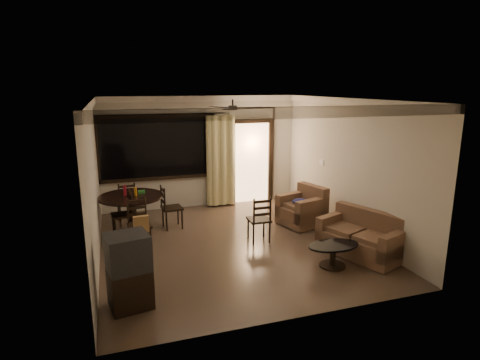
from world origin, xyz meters
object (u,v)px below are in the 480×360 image
object	(u,v)px
dining_table	(132,204)
tv_cabinet	(129,271)
side_chair	(259,228)
dining_chair_east	(172,215)
dining_chair_south	(140,233)
sofa	(362,238)
dining_chair_north	(127,210)
armchair	(303,209)
coffee_table	(333,252)
dining_chair_west	(123,223)

from	to	relation	value
dining_table	tv_cabinet	size ratio (longest dim) A/B	1.23
side_chair	dining_chair_east	bearing A→B (deg)	-39.26
dining_chair_south	sofa	xyz separation A→B (m)	(3.86, -1.57, 0.01)
dining_table	dining_chair_east	bearing A→B (deg)	5.57
dining_chair_north	tv_cabinet	xyz separation A→B (m)	(-0.13, -3.74, 0.26)
dining_chair_north	armchair	size ratio (longest dim) A/B	0.92
sofa	armchair	bearing A→B (deg)	77.16
dining_table	side_chair	size ratio (longest dim) A/B	1.40
dining_chair_south	tv_cabinet	xyz separation A→B (m)	(-0.29, -2.10, 0.23)
dining_chair_east	sofa	xyz separation A→B (m)	(3.11, -2.51, 0.03)
dining_chair_east	armchair	world-z (taller)	dining_chair_east
dining_chair_south	armchair	world-z (taller)	dining_chair_south
dining_chair_east	sofa	distance (m)	4.00
tv_cabinet	coffee_table	size ratio (longest dim) A/B	1.17
dining_chair_west	armchair	size ratio (longest dim) A/B	0.92
coffee_table	dining_chair_north	bearing A→B (deg)	132.99
tv_cabinet	armchair	size ratio (longest dim) A/B	1.03
sofa	coffee_table	size ratio (longest dim) A/B	1.83
dining_chair_east	coffee_table	distance (m)	3.64
dining_chair_north	side_chair	bearing A→B (deg)	135.02
armchair	dining_chair_west	bearing A→B (deg)	156.99
dining_chair_east	tv_cabinet	bearing A→B (deg)	155.52
dining_chair_east	side_chair	xyz separation A→B (m)	(1.54, -1.31, -0.00)
armchair	dining_chair_east	bearing A→B (deg)	151.09
dining_chair_north	armchair	bearing A→B (deg)	154.08
dining_chair_south	side_chair	xyz separation A→B (m)	(2.29, -0.37, -0.02)
tv_cabinet	dining_table	bearing A→B (deg)	75.53
tv_cabinet	dining_chair_north	bearing A→B (deg)	77.56
dining_chair_north	side_chair	xyz separation A→B (m)	(2.45, -2.01, -0.00)
sofa	side_chair	size ratio (longest dim) A/B	1.77
dining_chair_north	sofa	xyz separation A→B (m)	(4.02, -3.21, 0.03)
dining_chair_west	coffee_table	xyz separation A→B (m)	(3.37, -2.62, -0.02)
dining_chair_west	armchair	bearing A→B (deg)	76.71
dining_chair_west	tv_cabinet	xyz separation A→B (m)	(-0.01, -2.87, 0.26)
dining_chair_west	dining_chair_south	xyz separation A→B (m)	(0.28, -0.77, 0.02)
dining_chair_east	sofa	size ratio (longest dim) A/B	0.57
coffee_table	tv_cabinet	bearing A→B (deg)	-175.79
dining_chair_south	dining_chair_north	xyz separation A→B (m)	(-0.16, 1.64, -0.02)
dining_table	dining_chair_west	xyz separation A→B (m)	(-0.19, -0.08, -0.37)
dining_chair_north	armchair	distance (m)	3.99
dining_chair_west	tv_cabinet	bearing A→B (deg)	-5.85
sofa	dining_table	bearing A→B (deg)	126.83
dining_chair_south	side_chair	size ratio (longest dim) A/B	1.01
dining_table	coffee_table	bearing A→B (deg)	-40.47
dining_chair_east	dining_chair_north	bearing A→B (deg)	46.76
sofa	dining_chair_east	bearing A→B (deg)	119.58
coffee_table	side_chair	size ratio (longest dim) A/B	0.97
coffee_table	dining_chair_south	bearing A→B (deg)	149.05
dining_chair_east	armchair	xyz separation A→B (m)	(2.83, -0.68, 0.07)
dining_chair_west	side_chair	world-z (taller)	dining_chair_west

